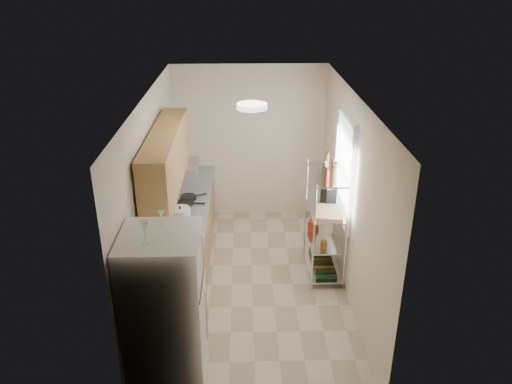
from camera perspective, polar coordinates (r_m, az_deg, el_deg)
room at (r=6.30m, az=-0.48°, el=-0.77°), size 2.52×4.42×2.62m
counter_run at (r=7.13m, az=-7.97°, el=-5.53°), size 0.63×3.51×0.90m
upper_cabinets at (r=6.27m, az=-10.23°, el=3.75°), size 0.33×2.20×0.72m
range_hood at (r=7.15m, az=-8.68°, el=2.86°), size 0.50×0.60×0.12m
window at (r=6.65m, az=10.07°, el=2.59°), size 0.06×1.00×1.46m
bakers_rack at (r=6.74m, az=8.05°, el=-1.08°), size 0.45×0.90×1.73m
ceiling_dome at (r=5.59m, az=-0.47°, el=9.79°), size 0.34×0.34×0.05m
refrigerator at (r=5.06m, az=-10.26°, el=-13.69°), size 0.73×0.73×1.77m
wine_glass_a at (r=4.65m, az=-10.76°, el=-3.10°), size 0.06×0.06×0.18m
wine_glass_b at (r=4.41m, az=-12.62°, el=-4.55°), size 0.08×0.08×0.22m
rice_cooker at (r=6.57m, az=-8.64°, el=-2.77°), size 0.28×0.28×0.22m
frying_pan_large at (r=7.14m, az=-8.02°, el=-1.25°), size 0.26×0.26×0.04m
frying_pan_small at (r=7.30m, az=-7.73°, el=-0.61°), size 0.31×0.31×0.05m
cutting_board at (r=6.64m, az=8.40°, el=-2.29°), size 0.43×0.52×0.03m
espresso_machine at (r=6.90m, az=8.29°, el=-0.16°), size 0.20×0.25×0.26m
storage_bag at (r=7.10m, az=6.44°, el=-3.84°), size 0.14×0.16×0.16m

